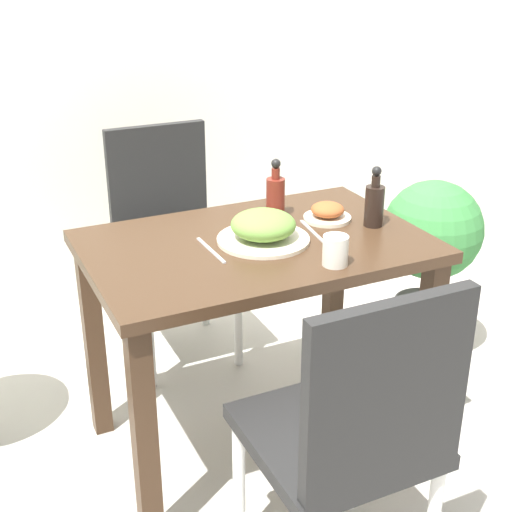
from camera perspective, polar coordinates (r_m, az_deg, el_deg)
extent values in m
plane|color=#B7B2A8|center=(2.51, 0.00, -14.45)|extent=(16.00, 16.00, 0.00)
cube|color=white|center=(3.18, -10.39, 18.89)|extent=(8.00, 0.05, 2.60)
cube|color=#3D2819|center=(2.14, 0.00, 0.78)|extent=(1.01, 0.66, 0.04)
cube|color=#3D2819|center=(1.96, -8.88, -14.43)|extent=(0.06, 0.06, 0.70)
cube|color=#3D2819|center=(2.32, 13.43, -8.22)|extent=(0.06, 0.06, 0.70)
cube|color=#3D2819|center=(2.42, -12.82, -6.69)|extent=(0.06, 0.06, 0.70)
cube|color=#3D2819|center=(2.72, 6.20, -2.63)|extent=(0.06, 0.06, 0.70)
cube|color=black|center=(1.81, 6.34, -14.06)|extent=(0.42, 0.42, 0.04)
cube|color=black|center=(1.54, 10.49, -10.87)|extent=(0.40, 0.04, 0.44)
cylinder|color=white|center=(2.15, 7.75, -15.02)|extent=(0.03, 0.03, 0.43)
cylinder|color=white|center=(2.02, -1.37, -17.89)|extent=(0.03, 0.03, 0.43)
cube|color=black|center=(2.78, -6.38, 0.27)|extent=(0.42, 0.42, 0.04)
cube|color=black|center=(2.87, -7.88, 6.06)|extent=(0.40, 0.04, 0.44)
cylinder|color=white|center=(2.69, -8.52, -6.39)|extent=(0.03, 0.03, 0.43)
cylinder|color=white|center=(2.79, -1.44, -4.86)|extent=(0.03, 0.03, 0.43)
cylinder|color=white|center=(2.99, -10.58, -3.19)|extent=(0.03, 0.03, 0.43)
cylinder|color=white|center=(3.09, -4.14, -1.94)|extent=(0.03, 0.03, 0.43)
cylinder|color=beige|center=(2.13, 0.59, 1.33)|extent=(0.28, 0.28, 0.01)
ellipsoid|color=olive|center=(2.11, 0.59, 2.52)|extent=(0.19, 0.19, 0.08)
cylinder|color=beige|center=(2.31, 5.72, 3.04)|extent=(0.15, 0.15, 0.01)
ellipsoid|color=#A35128|center=(2.30, 5.75, 3.71)|extent=(0.11, 0.11, 0.05)
cylinder|color=silver|center=(1.97, 6.37, 0.43)|extent=(0.07, 0.07, 0.09)
cylinder|color=maroon|center=(2.31, 1.57, 4.68)|extent=(0.06, 0.06, 0.13)
cylinder|color=maroon|center=(2.28, 1.59, 6.62)|extent=(0.03, 0.03, 0.04)
sphere|color=black|center=(2.27, 1.60, 7.41)|extent=(0.03, 0.03, 0.03)
cylinder|color=black|center=(2.26, 9.43, 3.94)|extent=(0.06, 0.06, 0.13)
cylinder|color=black|center=(2.23, 9.58, 5.92)|extent=(0.03, 0.03, 0.04)
sphere|color=black|center=(2.22, 9.63, 6.72)|extent=(0.03, 0.03, 0.03)
cube|color=silver|center=(2.07, -3.64, 0.47)|extent=(0.01, 0.20, 0.00)
cube|color=silver|center=(2.20, 4.55, 1.96)|extent=(0.03, 0.19, 0.00)
cylinder|color=#333333|center=(2.94, 13.12, -5.82)|extent=(0.24, 0.24, 0.27)
cylinder|color=brown|center=(2.85, 13.47, -2.52)|extent=(0.04, 0.04, 0.11)
sphere|color=#387F3D|center=(2.75, 13.95, 2.04)|extent=(0.38, 0.38, 0.38)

